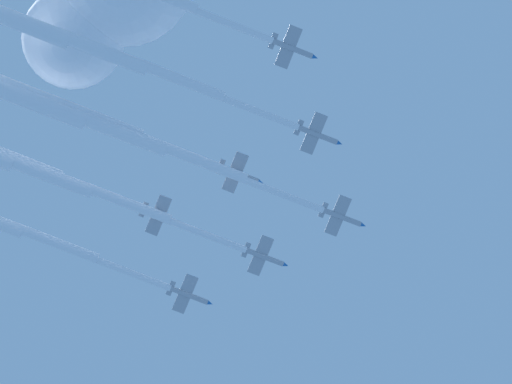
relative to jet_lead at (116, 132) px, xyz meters
The scene contains 4 objects.
jet_lead is the anchor object (origin of this frame).
jet_port_inner 17.55m from the jet_lead, 168.43° to the right, with size 38.57×72.24×3.93m.
jet_starboard_inner 16.57m from the jet_lead, 57.97° to the right, with size 37.59×69.25×3.87m.
jet_port_mid 22.85m from the jet_lead, 115.49° to the right, with size 38.99×73.17×3.88m.
Camera 1 is at (53.75, -60.08, -64.98)m, focal length 86.26 mm.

